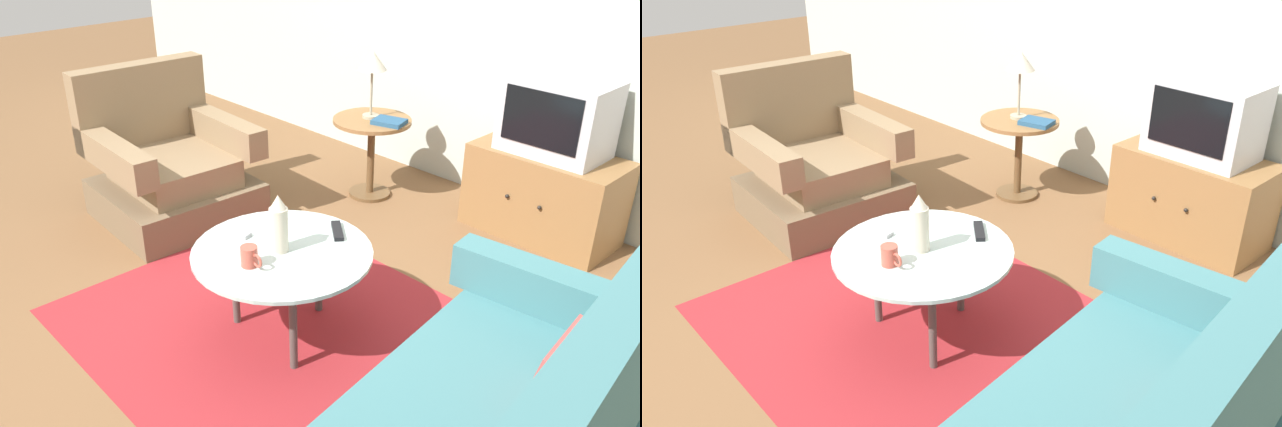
{
  "view_description": "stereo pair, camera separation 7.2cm",
  "coord_description": "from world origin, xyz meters",
  "views": [
    {
      "loc": [
        2.11,
        -1.44,
        1.91
      ],
      "look_at": [
        0.13,
        0.41,
        0.55
      ],
      "focal_mm": 36.38,
      "sensor_mm": 36.0,
      "label": 1
    },
    {
      "loc": [
        2.16,
        -1.39,
        1.91
      ],
      "look_at": [
        0.13,
        0.41,
        0.55
      ],
      "focal_mm": 36.38,
      "sensor_mm": 36.0,
      "label": 2
    }
  ],
  "objects": [
    {
      "name": "ground_plane",
      "position": [
        0.0,
        0.0,
        0.0
      ],
      "size": [
        16.0,
        16.0,
        0.0
      ],
      "primitive_type": "plane",
      "color": "brown"
    },
    {
      "name": "area_rug",
      "position": [
        0.15,
        0.16,
        0.0
      ],
      "size": [
        2.05,
        1.65,
        0.0
      ],
      "primitive_type": "cube",
      "color": "maroon",
      "rests_on": "ground"
    },
    {
      "name": "armchair",
      "position": [
        -1.34,
        0.47,
        0.31
      ],
      "size": [
        0.9,
        0.92,
        0.94
      ],
      "rotation": [
        0.0,
        0.0,
        -1.62
      ],
      "color": "brown",
      "rests_on": "ground"
    },
    {
      "name": "coffee_table",
      "position": [
        0.15,
        0.16,
        0.42
      ],
      "size": [
        0.82,
        0.82,
        0.46
      ],
      "color": "#B2C6C1",
      "rests_on": "ground"
    },
    {
      "name": "side_table",
      "position": [
        -0.65,
        1.62,
        0.4
      ],
      "size": [
        0.52,
        0.52,
        0.55
      ],
      "color": "olive",
      "rests_on": "ground"
    },
    {
      "name": "tv_stand",
      "position": [
        0.45,
        1.96,
        0.26
      ],
      "size": [
        0.88,
        0.48,
        0.53
      ],
      "color": "olive",
      "rests_on": "ground"
    },
    {
      "name": "television",
      "position": [
        0.45,
        1.97,
        0.75
      ],
      "size": [
        0.58,
        0.39,
        0.44
      ],
      "color": "#B7B7BC",
      "rests_on": "tv_stand"
    },
    {
      "name": "table_lamp",
      "position": [
        -0.68,
        1.63,
        0.91
      ],
      "size": [
        0.19,
        0.19,
        0.44
      ],
      "color": "#9E937A",
      "rests_on": "side_table"
    },
    {
      "name": "vase",
      "position": [
        0.14,
        0.15,
        0.59
      ],
      "size": [
        0.08,
        0.08,
        0.27
      ],
      "color": "beige",
      "rests_on": "coffee_table"
    },
    {
      "name": "mug",
      "position": [
        0.16,
        -0.02,
        0.5
      ],
      "size": [
        0.12,
        0.08,
        0.09
      ],
      "color": "#B74C3D",
      "rests_on": "coffee_table"
    },
    {
      "name": "tv_remote_dark",
      "position": [
        0.2,
        0.46,
        0.47
      ],
      "size": [
        0.16,
        0.14,
        0.02
      ],
      "rotation": [
        0.0,
        0.0,
        5.61
      ],
      "color": "black",
      "rests_on": "coffee_table"
    },
    {
      "name": "tv_remote_silver",
      "position": [
        -0.11,
        0.1,
        0.47
      ],
      "size": [
        0.15,
        0.09,
        0.02
      ],
      "rotation": [
        0.0,
        0.0,
        3.41
      ],
      "color": "#B2B2B7",
      "rests_on": "coffee_table"
    },
    {
      "name": "book",
      "position": [
        -0.51,
        1.63,
        0.57
      ],
      "size": [
        0.23,
        0.2,
        0.03
      ],
      "rotation": [
        0.0,
        0.0,
        0.28
      ],
      "color": "navy",
      "rests_on": "side_table"
    }
  ]
}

